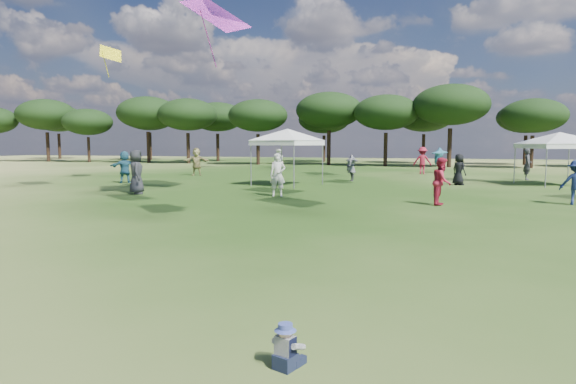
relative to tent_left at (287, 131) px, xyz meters
name	(u,v)px	position (x,y,z in m)	size (l,w,h in m)	color
tree_line	(440,110)	(7.95, 25.93, 2.61)	(108.78, 17.63, 7.77)	black
tent_left	(287,131)	(0.00, 0.00, 0.00)	(5.50, 5.50, 3.24)	gray
tent_right	(560,135)	(13.60, 4.14, -0.17)	(6.22, 6.22, 3.08)	gray
toddler	(287,348)	(5.88, -19.75, -2.61)	(0.34, 0.37, 0.46)	#161C31
festival_crowd	(365,165)	(3.50, 4.24, -1.92)	(29.13, 21.32, 1.93)	silver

